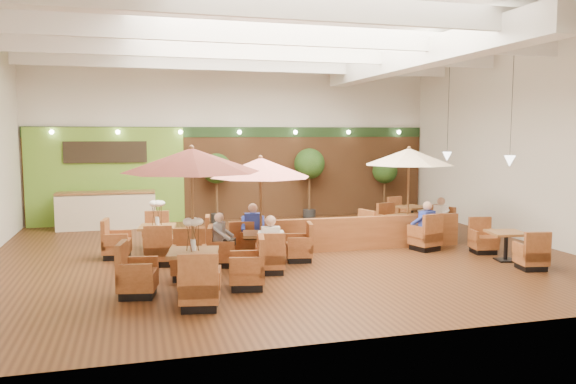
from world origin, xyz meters
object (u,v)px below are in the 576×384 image
object	(u,v)px
diner_3	(425,221)
service_counter	(107,210)
table_0	(192,194)
table_3	(158,239)
table_2	(408,178)
topiary_2	(385,173)
table_1	(261,190)
diner_2	(221,234)
topiary_0	(217,171)
table_5	(412,218)
topiary_1	(309,167)
diner_0	(270,238)
booth_divider	(348,234)
diner_1	(253,225)
diner_4	(439,215)
table_4	(506,247)

from	to	relation	value
diner_3	service_counter	bearing A→B (deg)	124.57
table_0	table_3	bearing A→B (deg)	109.53
service_counter	diner_3	size ratio (longest dim) A/B	3.68
table_2	topiary_2	distance (m)	5.15
table_2	diner_3	world-z (taller)	table_2
table_1	diner_2	world-z (taller)	table_1
topiary_0	topiary_2	world-z (taller)	topiary_0
table_5	table_0	bearing A→B (deg)	-160.42
table_0	topiary_1	size ratio (longest dim) A/B	1.14
table_3	topiary_1	bearing A→B (deg)	49.69
table_5	diner_0	bearing A→B (deg)	-158.98
table_0	diner_2	world-z (taller)	table_0
table_3	topiary_2	bearing A→B (deg)	38.20
table_2	diner_3	distance (m)	1.43
booth_divider	diner_1	bearing A→B (deg)	-179.53
diner_1	diner_4	bearing A→B (deg)	-163.80
table_0	table_1	bearing A→B (deg)	59.35
table_1	table_2	bearing A→B (deg)	26.97
table_1	diner_4	distance (m)	5.63
diner_3	booth_divider	bearing A→B (deg)	144.18
diner_4	topiary_0	bearing A→B (deg)	38.90
diner_0	diner_2	distance (m)	1.30
table_2	table_3	size ratio (longest dim) A/B	1.04
service_counter	diner_4	size ratio (longest dim) A/B	3.87
topiary_1	diner_1	world-z (taller)	topiary_1
table_2	diner_4	bearing A→B (deg)	-15.95
topiary_0	diner_4	world-z (taller)	topiary_0
diner_3	diner_4	bearing A→B (deg)	24.62
topiary_2	diner_3	distance (m)	6.13
topiary_1	diner_0	xyz separation A→B (m)	(-3.13, -7.14, -1.09)
service_counter	booth_divider	distance (m)	8.03
table_2	diner_4	size ratio (longest dim) A/B	3.52
table_2	topiary_1	size ratio (longest dim) A/B	1.10
table_4	diner_2	xyz separation A→B (m)	(-6.57, 1.25, 0.41)
diner_2	diner_1	bearing A→B (deg)	155.08
booth_divider	table_1	bearing A→B (deg)	-159.32
diner_2	diner_3	world-z (taller)	diner_3
diner_0	diner_2	size ratio (longest dim) A/B	1.05
booth_divider	diner_2	world-z (taller)	diner_2
table_1	table_5	world-z (taller)	table_1
booth_divider	table_5	size ratio (longest dim) A/B	2.47
diner_0	topiary_1	bearing A→B (deg)	73.34
table_1	table_3	distance (m)	2.99
table_1	topiary_2	bearing A→B (deg)	56.20
booth_divider	topiary_2	size ratio (longest dim) A/B	2.96
diner_4	diner_1	bearing A→B (deg)	84.86
table_2	topiary_1	distance (m)	5.06
booth_divider	table_0	distance (m)	5.33
table_1	diner_2	xyz separation A→B (m)	(-0.92, 0.00, -0.98)
booth_divider	diner_3	world-z (taller)	diner_3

